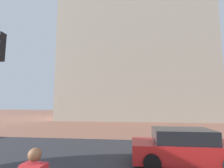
% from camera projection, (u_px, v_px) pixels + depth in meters
% --- Properties ---
extents(ground_plane, '(120.00, 120.00, 0.00)m').
position_uv_depth(ground_plane, '(114.00, 141.00, 10.97)').
color(ground_plane, '#93604C').
extents(street_asphalt_strip, '(120.00, 6.33, 0.00)m').
position_uv_depth(street_asphalt_strip, '(109.00, 153.00, 8.44)').
color(street_asphalt_strip, '#2D2D33').
rests_on(street_asphalt_strip, ground_plane).
extents(landmark_building, '(24.13, 12.28, 38.42)m').
position_uv_depth(landmark_building, '(132.00, 51.00, 30.03)').
color(landmark_building, '#B2A893').
rests_on(landmark_building, ground_plane).
extents(car_red, '(4.14, 1.97, 1.44)m').
position_uv_depth(car_red, '(183.00, 147.00, 6.79)').
color(car_red, red).
rests_on(car_red, ground_plane).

